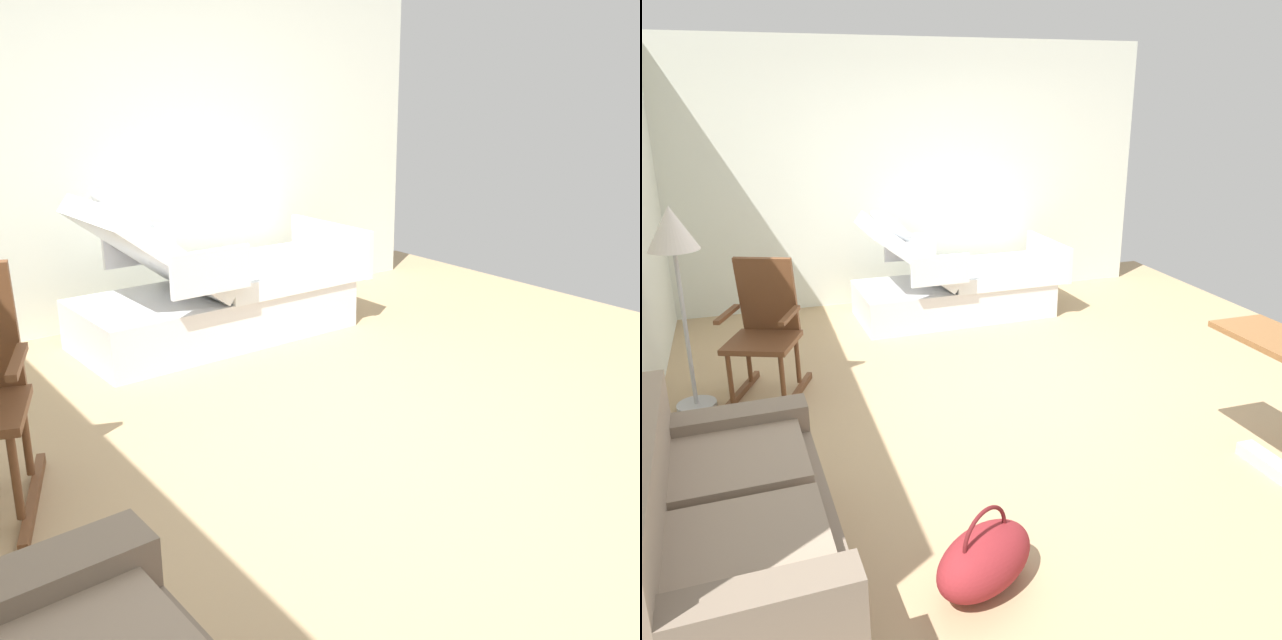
{
  "view_description": "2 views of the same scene",
  "coord_description": "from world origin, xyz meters",
  "views": [
    {
      "loc": [
        -2.61,
        2.19,
        1.73
      ],
      "look_at": [
        -0.19,
        0.37,
        0.76
      ],
      "focal_mm": 41.09,
      "sensor_mm": 36.0,
      "label": 1
    },
    {
      "loc": [
        -4.35,
        1.77,
        2.22
      ],
      "look_at": [
        -0.23,
        0.4,
        0.7
      ],
      "focal_mm": 37.36,
      "sensor_mm": 36.0,
      "label": 2
    }
  ],
  "objects": [
    {
      "name": "side_wall",
      "position": [
        2.62,
        0.0,
        1.35
      ],
      "size": [
        0.1,
        5.18,
        2.7
      ],
      "primitive_type": "cube",
      "color": "silver",
      "rests_on": "ground"
    },
    {
      "name": "ground_plane",
      "position": [
        0.0,
        0.0,
        0.0
      ],
      "size": [
        6.43,
        6.43,
        0.0
      ],
      "primitive_type": "plane",
      "color": "tan"
    },
    {
      "name": "hospital_bed",
      "position": [
        1.85,
        -0.22,
        0.32
      ],
      "size": [
        1.06,
        2.09,
        1.17
      ],
      "color": "silver",
      "rests_on": "ground"
    }
  ]
}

